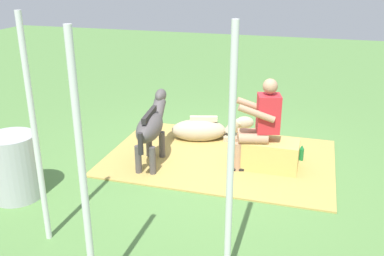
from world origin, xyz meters
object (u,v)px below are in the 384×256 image
hay_bale (269,155)px  person_seated (260,121)px  pony_lying (205,130)px  tent_pole_mid (83,179)px  soda_bottle (301,154)px  pony_standing (151,126)px  tent_pole_left (230,164)px  tent_pole_right (35,135)px  water_barrel (14,167)px

hay_bale → person_seated: bearing=9.9°
pony_lying → tent_pole_mid: size_ratio=0.58×
hay_bale → tent_pole_mid: 3.33m
hay_bale → soda_bottle: bearing=-137.9°
pony_standing → tent_pole_left: 2.69m
soda_bottle → tent_pole_right: (2.46, 2.68, 1.05)m
pony_standing → tent_pole_mid: bearing=100.7°
pony_standing → tent_pole_mid: (-0.51, 2.71, 0.59)m
hay_bale → person_seated: person_seated is taller
hay_bale → tent_pole_mid: size_ratio=0.34×
hay_bale → pony_lying: hay_bale is taller
tent_pole_right → tent_pole_left: bearing=177.1°
hay_bale → tent_pole_left: (0.09, 2.40, 0.96)m
person_seated → pony_standing: bearing=9.5°
water_barrel → person_seated: bearing=-149.5°
tent_pole_mid → tent_pole_right: bearing=-37.1°
person_seated → soda_bottle: (-0.58, -0.41, -0.59)m
soda_bottle → hay_bale: bearing=42.1°
tent_pole_left → tent_pole_right: 1.94m
hay_bale → pony_standing: 1.71m
water_barrel → tent_pole_right: tent_pole_right is taller
tent_pole_right → water_barrel: bearing=-37.1°
hay_bale → pony_standing: (1.64, 0.28, 0.37)m
water_barrel → tent_pole_left: tent_pole_left is taller
person_seated → pony_standing: size_ratio=0.97×
person_seated → tent_pole_left: size_ratio=0.56×
tent_pole_mid → pony_lying: bearing=-90.0°
hay_bale → pony_standing: bearing=9.5°
tent_pole_left → tent_pole_right: same height
tent_pole_mid → hay_bale: bearing=-110.8°
soda_bottle → tent_pole_right: bearing=47.5°
tent_pole_right → tent_pole_mid: same height
pony_lying → soda_bottle: pony_lying is taller
soda_bottle → tent_pole_mid: 3.85m
hay_bale → pony_lying: size_ratio=0.59×
pony_lying → pony_standing: bearing=63.8°
hay_bale → water_barrel: (2.90, 1.64, 0.19)m
person_seated → tent_pole_right: (1.88, 2.27, 0.46)m
hay_bale → pony_lying: 1.36m
water_barrel → tent_pole_mid: bearing=142.9°
soda_bottle → tent_pole_right: size_ratio=0.11×
soda_bottle → tent_pole_left: tent_pole_left is taller
water_barrel → tent_pole_right: 1.33m
person_seated → water_barrel: person_seated is taller
pony_lying → soda_bottle: bearing=166.3°
person_seated → tent_pole_right: bearing=50.4°
pony_standing → soda_bottle: bearing=-162.3°
water_barrel → tent_pole_right: (-0.87, 0.66, 0.77)m
soda_bottle → water_barrel: water_barrel is taller
pony_lying → tent_pole_left: (-1.04, 3.16, 0.98)m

